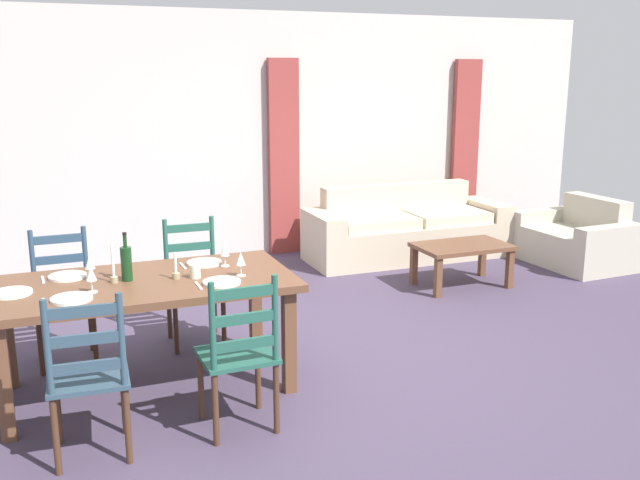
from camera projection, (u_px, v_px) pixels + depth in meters
name	position (u px, v px, depth m)	size (l,w,h in m)	color
ground_plane	(322.00, 364.00, 5.12)	(9.60, 9.60, 0.02)	#463A50
wall_far	(210.00, 137.00, 7.79)	(9.60, 0.16, 2.70)	beige
curtain_panel_left	(284.00, 158.00, 8.01)	(0.35, 0.08, 2.20)	#943936
curtain_panel_right	(465.00, 149.00, 8.88)	(0.35, 0.08, 2.20)	#943936
dining_table	(144.00, 293.00, 4.55)	(1.90, 0.96, 0.75)	brown
dining_chair_near_left	(88.00, 376.00, 3.76)	(0.44, 0.42, 0.96)	#2F4757
dining_chair_near_right	(239.00, 354.00, 4.06)	(0.43, 0.41, 0.96)	#225546
dining_chair_far_left	(63.00, 297.00, 5.08)	(0.42, 0.40, 0.96)	#2C465F
dining_chair_far_right	(193.00, 282.00, 5.44)	(0.43, 0.41, 0.96)	#25584A
dinner_plate_near_left	(72.00, 299.00, 4.14)	(0.24, 0.24, 0.02)	white
fork_near_left	(44.00, 303.00, 4.09)	(0.02, 0.17, 0.01)	silver
dinner_plate_near_right	(222.00, 282.00, 4.47)	(0.24, 0.24, 0.02)	white
fork_near_right	(198.00, 286.00, 4.41)	(0.02, 0.17, 0.01)	silver
dinner_plate_far_left	(68.00, 276.00, 4.59)	(0.24, 0.24, 0.02)	white
fork_far_left	(43.00, 280.00, 4.54)	(0.02, 0.17, 0.01)	silver
dinner_plate_far_right	(204.00, 263.00, 4.92)	(0.24, 0.24, 0.02)	white
fork_far_right	(183.00, 266.00, 4.87)	(0.02, 0.17, 0.01)	silver
dinner_plate_head_west	(11.00, 293.00, 4.25)	(0.24, 0.24, 0.02)	white
wine_bottle	(126.00, 263.00, 4.51)	(0.07, 0.07, 0.32)	#143819
wine_glass_near_left	(91.00, 275.00, 4.26)	(0.06, 0.06, 0.16)	white
wine_glass_near_right	(241.00, 260.00, 4.61)	(0.06, 0.06, 0.16)	white
wine_glass_far_left	(90.00, 263.00, 4.52)	(0.06, 0.06, 0.16)	white
wine_glass_far_right	(225.00, 251.00, 4.84)	(0.06, 0.06, 0.16)	white
coffee_cup_primary	(195.00, 271.00, 4.58)	(0.07, 0.07, 0.09)	beige
candle_tall	(114.00, 272.00, 4.47)	(0.05, 0.05, 0.25)	#998C66
candle_short	(176.00, 272.00, 4.56)	(0.05, 0.05, 0.18)	#998C66
couch	(405.00, 231.00, 8.00)	(2.29, 0.83, 0.80)	beige
coffee_table	(462.00, 251.00, 6.88)	(0.90, 0.56, 0.42)	brown
armchair_upholstered	(578.00, 241.00, 7.73)	(0.85, 1.19, 0.72)	#B8B19D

